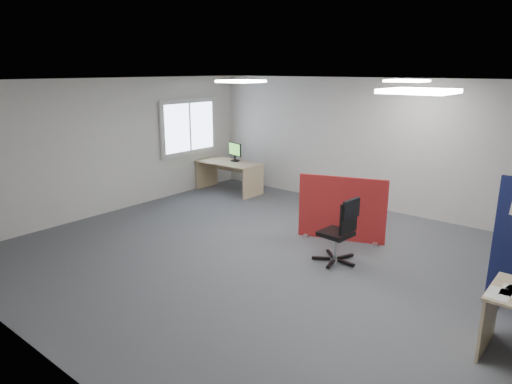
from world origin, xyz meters
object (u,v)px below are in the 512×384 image
Objects in this scene: monitor_second at (235,151)px; office_chair at (342,227)px; second_desk at (230,169)px; red_divider at (342,209)px.

monitor_second is 0.47× the size of office_chair.
office_chair is at bearing -26.47° from second_desk.
red_divider is 3.86m from second_desk.
second_desk is at bearing 142.82° from red_divider.
office_chair is at bearing -80.02° from red_divider.
second_desk is at bearing -93.86° from monitor_second.
red_divider is 3.88m from monitor_second.
monitor_second reaches higher than red_divider.
second_desk is 1.53× the size of office_chair.
office_chair is (4.16, -2.07, 0.03)m from second_desk.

